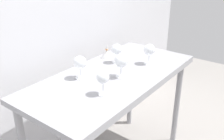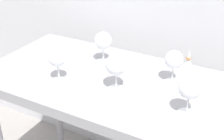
{
  "view_description": "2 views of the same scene",
  "coord_description": "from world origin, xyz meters",
  "px_view_note": "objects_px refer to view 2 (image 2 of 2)",
  "views": [
    {
      "loc": [
        -1.36,
        -1.03,
        1.68
      ],
      "look_at": [
        -0.01,
        -0.0,
        0.93
      ],
      "focal_mm": 41.43,
      "sensor_mm": 36.0,
      "label": 1
    },
    {
      "loc": [
        0.55,
        -1.14,
        1.63
      ],
      "look_at": [
        -0.07,
        -0.01,
        0.95
      ],
      "focal_mm": 50.29,
      "sensor_mm": 36.0,
      "label": 2
    }
  ],
  "objects_px": {
    "wine_glass_near_right": "(190,89)",
    "wine_glass_far_right": "(174,60)",
    "wine_glass_far_left": "(103,42)",
    "wine_glass_near_center": "(116,65)",
    "wine_glass_near_left": "(57,59)",
    "decanter_funnel": "(188,65)",
    "tasting_sheet_upper": "(77,52)"
  },
  "relations": [
    {
      "from": "wine_glass_near_left",
      "to": "wine_glass_near_center",
      "type": "bearing_deg",
      "value": 12.16
    },
    {
      "from": "wine_glass_far_right",
      "to": "wine_glass_far_left",
      "type": "bearing_deg",
      "value": 175.75
    },
    {
      "from": "wine_glass_near_left",
      "to": "decanter_funnel",
      "type": "relative_size",
      "value": 1.31
    },
    {
      "from": "tasting_sheet_upper",
      "to": "decanter_funnel",
      "type": "xyz_separation_m",
      "value": [
        0.6,
        0.07,
        0.03
      ]
    },
    {
      "from": "wine_glass_far_left",
      "to": "decanter_funnel",
      "type": "height_order",
      "value": "wine_glass_far_left"
    },
    {
      "from": "wine_glass_near_right",
      "to": "tasting_sheet_upper",
      "type": "bearing_deg",
      "value": 158.86
    },
    {
      "from": "wine_glass_far_left",
      "to": "wine_glass_near_center",
      "type": "bearing_deg",
      "value": -48.52
    },
    {
      "from": "wine_glass_far_left",
      "to": "wine_glass_near_right",
      "type": "bearing_deg",
      "value": -25.34
    },
    {
      "from": "wine_glass_near_left",
      "to": "decanter_funnel",
      "type": "height_order",
      "value": "wine_glass_near_left"
    },
    {
      "from": "wine_glass_near_right",
      "to": "tasting_sheet_upper",
      "type": "distance_m",
      "value": 0.76
    },
    {
      "from": "wine_glass_far_left",
      "to": "wine_glass_near_center",
      "type": "xyz_separation_m",
      "value": [
        0.19,
        -0.21,
        0.0
      ]
    },
    {
      "from": "wine_glass_near_left",
      "to": "wine_glass_near_right",
      "type": "bearing_deg",
      "value": 2.33
    },
    {
      "from": "wine_glass_far_left",
      "to": "decanter_funnel",
      "type": "bearing_deg",
      "value": 13.22
    },
    {
      "from": "wine_glass_near_left",
      "to": "wine_glass_far_left",
      "type": "relative_size",
      "value": 0.96
    },
    {
      "from": "wine_glass_far_right",
      "to": "wine_glass_near_center",
      "type": "bearing_deg",
      "value": -137.05
    },
    {
      "from": "wine_glass_near_left",
      "to": "tasting_sheet_upper",
      "type": "xyz_separation_m",
      "value": [
        -0.1,
        0.3,
        -0.11
      ]
    },
    {
      "from": "wine_glass_near_left",
      "to": "wine_glass_far_left",
      "type": "bearing_deg",
      "value": 72.65
    },
    {
      "from": "wine_glass_near_left",
      "to": "wine_glass_far_right",
      "type": "bearing_deg",
      "value": 27.3
    },
    {
      "from": "wine_glass_near_center",
      "to": "decanter_funnel",
      "type": "bearing_deg",
      "value": 53.28
    },
    {
      "from": "wine_glass_near_center",
      "to": "wine_glass_far_right",
      "type": "xyz_separation_m",
      "value": [
        0.2,
        0.18,
        -0.01
      ]
    },
    {
      "from": "wine_glass_far_right",
      "to": "tasting_sheet_upper",
      "type": "height_order",
      "value": "wine_glass_far_right"
    },
    {
      "from": "wine_glass_far_right",
      "to": "decanter_funnel",
      "type": "distance_m",
      "value": 0.15
    },
    {
      "from": "wine_glass_near_left",
      "to": "wine_glass_far_right",
      "type": "relative_size",
      "value": 1.0
    },
    {
      "from": "wine_glass_near_left",
      "to": "wine_glass_near_right",
      "type": "relative_size",
      "value": 0.97
    },
    {
      "from": "wine_glass_near_right",
      "to": "wine_glass_far_right",
      "type": "xyz_separation_m",
      "value": [
        -0.13,
        0.22,
        -0.0
      ]
    },
    {
      "from": "wine_glass_near_center",
      "to": "wine_glass_far_right",
      "type": "bearing_deg",
      "value": 42.95
    },
    {
      "from": "wine_glass_near_right",
      "to": "decanter_funnel",
      "type": "bearing_deg",
      "value": 106.27
    },
    {
      "from": "wine_glass_near_left",
      "to": "wine_glass_far_right",
      "type": "xyz_separation_m",
      "value": [
        0.47,
        0.24,
        -0.0
      ]
    },
    {
      "from": "wine_glass_far_left",
      "to": "wine_glass_near_center",
      "type": "height_order",
      "value": "wine_glass_near_center"
    },
    {
      "from": "wine_glass_near_left",
      "to": "wine_glass_far_right",
      "type": "distance_m",
      "value": 0.53
    },
    {
      "from": "wine_glass_near_right",
      "to": "wine_glass_far_right",
      "type": "height_order",
      "value": "wine_glass_near_right"
    },
    {
      "from": "wine_glass_near_left",
      "to": "wine_glass_near_center",
      "type": "distance_m",
      "value": 0.28
    }
  ]
}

